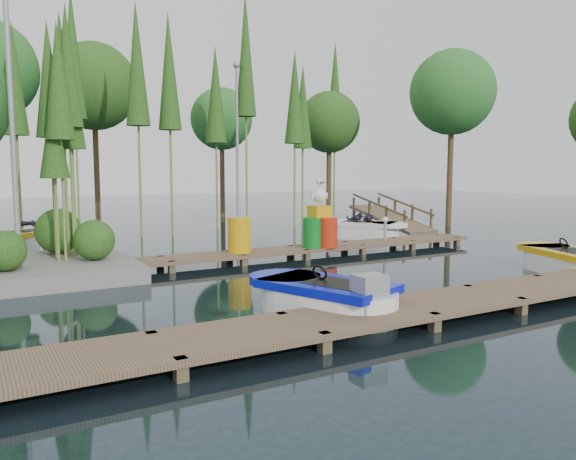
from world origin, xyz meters
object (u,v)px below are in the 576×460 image
boat_blue (324,300)px  utility_cabinet (369,293)px  yellow_barrel (239,235)px  drum_cluster (321,227)px  boat_yellow_far (39,239)px

boat_blue → utility_cabinet: boat_blue is taller
yellow_barrel → drum_cluster: size_ratio=0.48×
utility_cabinet → yellow_barrel: 7.06m
boat_blue → yellow_barrel: bearing=59.1°
boat_yellow_far → utility_cabinet: bearing=-87.1°
boat_blue → drum_cluster: size_ratio=1.61×
boat_yellow_far → yellow_barrel: (4.52, -6.08, 0.48)m
yellow_barrel → drum_cluster: (2.63, -0.15, 0.11)m
yellow_barrel → boat_blue: bearing=-100.6°
drum_cluster → boat_blue: bearing=-122.9°
drum_cluster → boat_yellow_far: bearing=138.9°
boat_blue → utility_cabinet: size_ratio=5.38×
boat_blue → drum_cluster: (3.73, 5.77, 0.61)m
utility_cabinet → boat_blue: bearing=99.0°
utility_cabinet → yellow_barrel: size_ratio=0.62×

